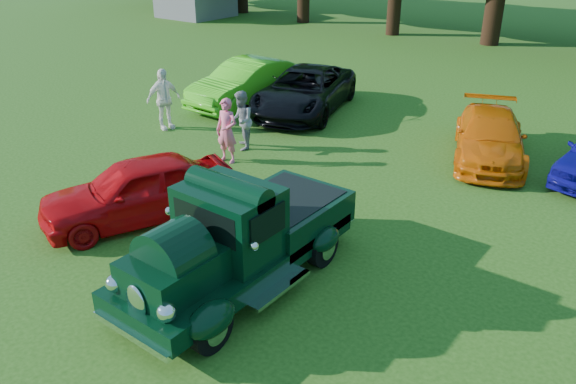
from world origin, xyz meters
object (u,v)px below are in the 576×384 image
Objects in this scene: hero_pickup at (240,240)px; spectator_white at (164,99)px; red_convertible at (138,190)px; spectator_grey at (241,121)px; spectator_pink at (227,131)px; back_car_black at (305,91)px; back_car_orange at (490,137)px; back_car_lime at (247,83)px.

hero_pickup is 8.65m from spectator_white.
spectator_grey reaches higher than red_convertible.
red_convertible is 3.56m from spectator_pink.
spectator_white is (-4.03, 4.28, 0.25)m from red_convertible.
spectator_pink reaches higher than back_car_black.
hero_pickup is 0.93× the size of back_car_black.
spectator_white is (-8.69, -3.57, 0.31)m from back_car_orange.
back_car_orange is 2.49× the size of spectator_pink.
back_car_lime is at bearing 118.44° from spectator_pink.
hero_pickup is 3.26m from red_convertible.
red_convertible is 2.15× the size of spectator_white.
back_car_lime is 0.89× the size of back_car_black.
back_car_black is at bearing 119.48° from hero_pickup.
back_car_lime is 2.71× the size of spectator_pink.
red_convertible is at bearing -122.35° from spectator_white.
spectator_pink is at bearing -53.19° from back_car_lime.
back_car_orange is (4.65, 7.85, -0.06)m from red_convertible.
back_car_orange is at bearing 32.10° from spectator_pink.
red_convertible is 4.54m from spectator_grey.
spectator_white is at bearing -178.84° from back_car_orange.
hero_pickup reaches higher than spectator_grey.
back_car_lime is at bearing 176.54° from spectator_grey.
spectator_pink is (-5.36, -4.36, 0.24)m from back_car_orange.
hero_pickup is at bearing -51.77° from spectator_pink.
spectator_white is at bearing -93.67° from back_car_lime.
spectator_grey is at bearing -49.60° from back_car_lime.
spectator_pink reaches higher than spectator_grey.
back_car_lime is 8.39m from back_car_orange.
back_car_orange is at bearing -53.33° from spectator_white.
red_convertible is 5.89m from spectator_white.
back_car_black is (-4.91, 8.69, -0.10)m from hero_pickup.
spectator_white is at bearing 147.12° from hero_pickup.
red_convertible reaches higher than back_car_orange.
spectator_pink is at bearing -89.10° from spectator_white.
red_convertible is 0.86× the size of back_car_lime.
back_car_black is 3.17× the size of spectator_grey.
hero_pickup is 2.96× the size of spectator_grey.
back_car_orange is at bearing 83.52° from red_convertible.
back_car_lime is at bearing 159.65° from back_car_orange.
red_convertible is 2.34× the size of spectator_pink.
red_convertible is at bearing -85.57° from spectator_pink.
spectator_white reaches higher than back_car_black.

